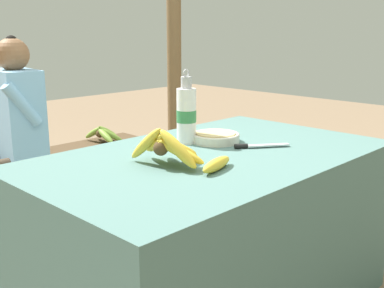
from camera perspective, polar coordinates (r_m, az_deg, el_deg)
market_counter at (r=2.02m, az=2.13°, el=-10.74°), size 1.46×0.89×0.70m
banana_bunch_ripe at (r=1.72m, az=-2.92°, el=-0.35°), size 0.19×0.32×0.16m
serving_bowl at (r=2.09m, az=2.82°, el=0.86°), size 0.21×0.21×0.04m
water_bottle at (r=2.06m, az=-0.67°, el=3.55°), size 0.09×0.09×0.32m
loose_banana_front at (r=1.68m, az=2.92°, el=-2.42°), size 0.19×0.09×0.04m
knife at (r=2.01m, az=7.36°, el=-0.19°), size 0.21×0.15×0.02m
wooden_bench at (r=3.00m, az=-16.58°, el=-2.63°), size 1.36×0.32×0.45m
seated_vendor at (r=2.81m, az=-20.77°, el=2.08°), size 0.43×0.41×1.14m
banana_bunch_green at (r=3.17m, az=-10.39°, el=1.24°), size 0.18×0.31×0.13m
support_post_far at (r=3.89m, az=-2.17°, el=14.60°), size 0.11×0.11×2.49m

